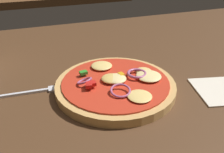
{
  "coord_description": "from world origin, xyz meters",
  "views": [
    {
      "loc": [
        -0.14,
        -0.35,
        0.3
      ],
      "look_at": [
        0.01,
        0.06,
        0.06
      ],
      "focal_mm": 38.86,
      "sensor_mm": 36.0,
      "label": 1
    }
  ],
  "objects": [
    {
      "name": "pizza",
      "position": [
        0.01,
        0.04,
        0.05
      ],
      "size": [
        0.24,
        0.24,
        0.04
      ],
      "color": "tan",
      "rests_on": "dining_table"
    },
    {
      "name": "fork",
      "position": [
        -0.15,
        0.08,
        0.04
      ],
      "size": [
        0.17,
        0.02,
        0.01
      ],
      "color": "silver",
      "rests_on": "dining_table"
    },
    {
      "name": "dining_table",
      "position": [
        0.0,
        0.0,
        0.02
      ],
      "size": [
        1.47,
        1.05,
        0.04
      ],
      "color": "#4C301C",
      "rests_on": "ground"
    },
    {
      "name": "napkin",
      "position": [
        0.21,
        -0.04,
        0.04
      ],
      "size": [
        0.13,
        0.13,
        0.0
      ],
      "color": "silver",
      "rests_on": "dining_table"
    }
  ]
}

